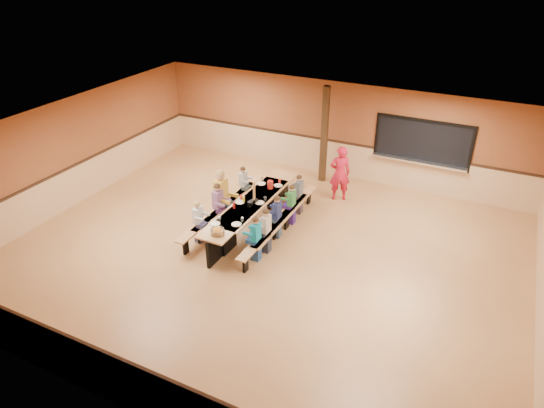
% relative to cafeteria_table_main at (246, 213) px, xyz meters
% --- Properties ---
extents(ground, '(12.00, 12.00, 0.00)m').
position_rel_cafeteria_table_main_xyz_m(ground, '(0.87, -0.67, -0.53)').
color(ground, '#A26A3D').
rests_on(ground, ground).
extents(room_envelope, '(12.04, 10.04, 3.02)m').
position_rel_cafeteria_table_main_xyz_m(room_envelope, '(0.87, -0.67, 0.16)').
color(room_envelope, brown).
rests_on(room_envelope, ground).
extents(kitchen_pass_through, '(2.78, 0.28, 1.38)m').
position_rel_cafeteria_table_main_xyz_m(kitchen_pass_through, '(3.47, 4.29, 0.96)').
color(kitchen_pass_through, black).
rests_on(kitchen_pass_through, ground).
extents(structural_post, '(0.18, 0.18, 3.00)m').
position_rel_cafeteria_table_main_xyz_m(structural_post, '(0.67, 3.73, 0.97)').
color(structural_post, '#301F10').
rests_on(structural_post, ground).
extents(cafeteria_table_main, '(1.91, 3.70, 0.74)m').
position_rel_cafeteria_table_main_xyz_m(cafeteria_table_main, '(0.00, 0.00, 0.00)').
color(cafeteria_table_main, '#B97F49').
rests_on(cafeteria_table_main, ground).
extents(cafeteria_table_second, '(1.91, 3.70, 0.74)m').
position_rel_cafeteria_table_main_xyz_m(cafeteria_table_second, '(0.05, 0.57, 0.00)').
color(cafeteria_table_second, '#B97F49').
rests_on(cafeteria_table_second, ground).
extents(seated_child_white_left, '(0.33, 0.27, 1.12)m').
position_rel_cafeteria_table_main_xyz_m(seated_child_white_left, '(-0.83, -0.96, 0.04)').
color(seated_child_white_left, silver).
rests_on(seated_child_white_left, ground).
extents(seated_adult_yellow, '(0.50, 0.41, 1.48)m').
position_rel_cafeteria_table_main_xyz_m(seated_adult_yellow, '(-0.83, 0.14, 0.22)').
color(seated_adult_yellow, gold).
rests_on(seated_adult_yellow, ground).
extents(seated_child_grey_left, '(0.32, 0.27, 1.12)m').
position_rel_cafeteria_table_main_xyz_m(seated_child_grey_left, '(-0.83, 1.32, 0.03)').
color(seated_child_grey_left, '#B4B4B4').
rests_on(seated_child_grey_left, ground).
extents(seated_child_teal_right, '(0.34, 0.28, 1.15)m').
position_rel_cafeteria_table_main_xyz_m(seated_child_teal_right, '(0.83, -1.03, 0.05)').
color(seated_child_teal_right, '#0F7F9D').
rests_on(seated_child_teal_right, ground).
extents(seated_child_navy_right, '(0.34, 0.28, 1.16)m').
position_rel_cafeteria_table_main_xyz_m(seated_child_navy_right, '(0.83, 0.10, 0.05)').
color(seated_child_navy_right, '#1C234E').
rests_on(seated_child_navy_right, ground).
extents(seated_child_char_right, '(0.33, 0.27, 1.14)m').
position_rel_cafeteria_table_main_xyz_m(seated_child_char_right, '(0.83, 1.48, 0.04)').
color(seated_child_char_right, '#4F555A').
rests_on(seated_child_char_right, ground).
extents(seated_child_purple_sec, '(0.38, 0.31, 1.23)m').
position_rel_cafeteria_table_main_xyz_m(seated_child_purple_sec, '(-0.77, -0.11, 0.09)').
color(seated_child_purple_sec, '#7D507E').
rests_on(seated_child_purple_sec, ground).
extents(seated_child_green_sec, '(0.32, 0.27, 1.12)m').
position_rel_cafeteria_table_main_xyz_m(seated_child_green_sec, '(0.88, 0.88, 0.03)').
color(seated_child_green_sec, '#317838').
rests_on(seated_child_green_sec, ground).
extents(seated_child_tan_sec, '(0.34, 0.28, 1.16)m').
position_rel_cafeteria_table_main_xyz_m(seated_child_tan_sec, '(0.88, -0.61, 0.05)').
color(seated_child_tan_sec, '#BBA995').
rests_on(seated_child_tan_sec, ground).
extents(standing_woman, '(0.72, 0.63, 1.65)m').
position_rel_cafeteria_table_main_xyz_m(standing_woman, '(1.55, 2.75, 0.30)').
color(standing_woman, red).
rests_on(standing_woman, ground).
extents(punch_pitcher, '(0.16, 0.16, 0.22)m').
position_rel_cafeteria_table_main_xyz_m(punch_pitcher, '(0.11, 1.17, 0.32)').
color(punch_pitcher, red).
rests_on(punch_pitcher, cafeteria_table_main).
extents(chip_bowl, '(0.32, 0.32, 0.15)m').
position_rel_cafeteria_table_main_xyz_m(chip_bowl, '(0.06, -1.46, 0.29)').
color(chip_bowl, orange).
rests_on(chip_bowl, cafeteria_table_main).
extents(napkin_dispenser, '(0.10, 0.14, 0.13)m').
position_rel_cafeteria_table_main_xyz_m(napkin_dispenser, '(0.09, 0.05, 0.28)').
color(napkin_dispenser, black).
rests_on(napkin_dispenser, cafeteria_table_main).
extents(condiment_mustard, '(0.06, 0.06, 0.17)m').
position_rel_cafeteria_table_main_xyz_m(condiment_mustard, '(-0.14, 0.14, 0.30)').
color(condiment_mustard, yellow).
rests_on(condiment_mustard, cafeteria_table_main).
extents(condiment_ketchup, '(0.06, 0.06, 0.17)m').
position_rel_cafeteria_table_main_xyz_m(condiment_ketchup, '(-0.22, -0.24, 0.30)').
color(condiment_ketchup, '#B2140F').
rests_on(condiment_ketchup, cafeteria_table_main).
extents(table_paddle, '(0.16, 0.16, 0.56)m').
position_rel_cafeteria_table_main_xyz_m(table_paddle, '(0.08, 0.29, 0.35)').
color(table_paddle, black).
rests_on(table_paddle, cafeteria_table_main).
extents(place_settings, '(0.65, 3.30, 0.11)m').
position_rel_cafeteria_table_main_xyz_m(place_settings, '(0.00, 0.00, 0.27)').
color(place_settings, beige).
rests_on(place_settings, cafeteria_table_main).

